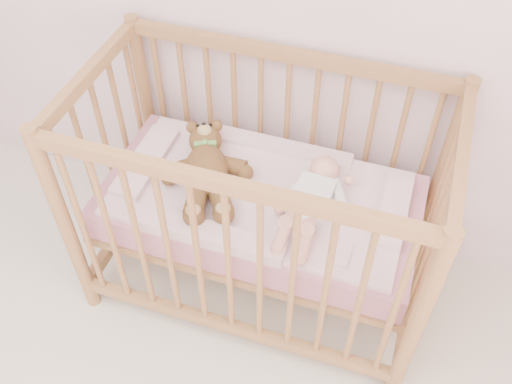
% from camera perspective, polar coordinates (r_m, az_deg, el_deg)
% --- Properties ---
extents(crib, '(1.36, 0.76, 1.00)m').
position_cam_1_polar(crib, '(2.23, 0.41, -1.21)').
color(crib, '#A17844').
rests_on(crib, floor).
extents(mattress, '(1.22, 0.62, 0.13)m').
position_cam_1_polar(mattress, '(2.24, 0.41, -1.46)').
color(mattress, '#C97D93').
rests_on(mattress, crib).
extents(blanket, '(1.10, 0.58, 0.06)m').
position_cam_1_polar(blanket, '(2.18, 0.42, -0.16)').
color(blanket, pink).
rests_on(blanket, mattress).
extents(baby, '(0.28, 0.53, 0.12)m').
position_cam_1_polar(baby, '(2.08, 5.61, -0.45)').
color(baby, white).
rests_on(baby, blanket).
extents(teddy_bear, '(0.54, 0.62, 0.14)m').
position_cam_1_polar(teddy_bear, '(2.16, -4.97, 2.28)').
color(teddy_bear, brown).
rests_on(teddy_bear, blanket).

